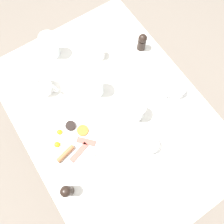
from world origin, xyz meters
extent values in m
plane|color=#70665B|center=(0.00, 0.00, 0.00)|extent=(8.00, 8.00, 0.00)
cube|color=silver|center=(0.00, 0.00, 0.70)|extent=(0.90, 1.24, 0.03)
cylinder|color=brown|center=(-0.40, -0.57, 0.34)|extent=(0.04, 0.04, 0.69)
cylinder|color=brown|center=(0.40, -0.57, 0.34)|extent=(0.04, 0.04, 0.69)
cylinder|color=brown|center=(-0.40, 0.57, 0.34)|extent=(0.04, 0.04, 0.69)
cylinder|color=white|center=(0.24, 0.01, 0.72)|extent=(0.27, 0.27, 0.01)
cylinder|color=white|center=(0.27, -0.05, 0.73)|extent=(0.06, 0.06, 0.00)
sphere|color=yellow|center=(0.27, -0.05, 0.74)|extent=(0.03, 0.03, 0.03)
cylinder|color=white|center=(0.31, -0.01, 0.73)|extent=(0.07, 0.07, 0.00)
sphere|color=yellow|center=(0.31, -0.01, 0.74)|extent=(0.03, 0.03, 0.03)
cylinder|color=brown|center=(0.30, 0.05, 0.74)|extent=(0.10, 0.05, 0.03)
cube|color=#B74C42|center=(0.24, 0.08, 0.73)|extent=(0.11, 0.06, 0.01)
cube|color=#B74C42|center=(0.19, 0.06, 0.73)|extent=(0.08, 0.09, 0.01)
cylinder|color=#D16023|center=(0.17, 0.00, 0.73)|extent=(0.06, 0.06, 0.01)
cylinder|color=black|center=(0.21, -0.05, 0.74)|extent=(0.05, 0.05, 0.02)
cylinder|color=white|center=(0.23, -0.31, 0.76)|extent=(0.10, 0.10, 0.09)
cylinder|color=white|center=(0.23, -0.31, 0.81)|extent=(0.08, 0.08, 0.01)
sphere|color=white|center=(0.23, -0.31, 0.83)|extent=(0.02, 0.02, 0.02)
cone|color=white|center=(0.27, -0.36, 0.77)|extent=(0.05, 0.05, 0.04)
torus|color=white|center=(0.19, -0.27, 0.76)|extent=(0.06, 0.06, 0.07)
cylinder|color=white|center=(-0.34, 0.08, 0.72)|extent=(0.13, 0.13, 0.01)
cylinder|color=white|center=(-0.34, 0.08, 0.75)|extent=(0.09, 0.09, 0.05)
cylinder|color=brown|center=(-0.34, 0.08, 0.75)|extent=(0.08, 0.08, 0.04)
torus|color=white|center=(-0.29, 0.09, 0.75)|extent=(0.04, 0.01, 0.04)
cylinder|color=white|center=(-0.05, 0.24, 0.72)|extent=(0.13, 0.13, 0.01)
cylinder|color=white|center=(-0.05, 0.24, 0.75)|extent=(0.09, 0.09, 0.05)
cylinder|color=brown|center=(-0.05, 0.24, 0.75)|extent=(0.08, 0.08, 0.05)
torus|color=white|center=(-0.09, 0.20, 0.75)|extent=(0.03, 0.03, 0.04)
cylinder|color=white|center=(0.08, -0.48, 0.79)|extent=(0.08, 0.08, 0.15)
cylinder|color=white|center=(-0.09, 0.07, 0.78)|extent=(0.08, 0.08, 0.12)
cylinder|color=white|center=(0.00, -0.15, 0.78)|extent=(0.08, 0.08, 0.13)
cylinder|color=white|center=(-0.13, -0.32, 0.75)|extent=(0.06, 0.06, 0.06)
torus|color=white|center=(-0.09, -0.32, 0.75)|extent=(0.04, 0.01, 0.04)
cylinder|color=black|center=(0.37, 0.21, 0.75)|extent=(0.05, 0.05, 0.07)
sphere|color=black|center=(0.37, 0.21, 0.80)|extent=(0.05, 0.05, 0.05)
cylinder|color=black|center=(-0.35, -0.24, 0.75)|extent=(0.05, 0.05, 0.07)
sphere|color=black|center=(-0.35, -0.24, 0.80)|extent=(0.05, 0.05, 0.05)
cube|color=white|center=(-0.27, 0.42, 0.72)|extent=(0.20, 0.20, 0.01)
cube|color=silver|center=(-0.31, -0.39, 0.72)|extent=(0.03, 0.16, 0.00)
cube|color=silver|center=(0.26, 0.38, 0.72)|extent=(0.18, 0.16, 0.00)
cube|color=silver|center=(-0.11, -0.51, 0.72)|extent=(0.15, 0.04, 0.00)
cube|color=silver|center=(-0.23, -0.16, 0.72)|extent=(0.17, 0.05, 0.00)
camera|label=1|loc=(0.19, 0.29, 1.78)|focal=35.00mm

